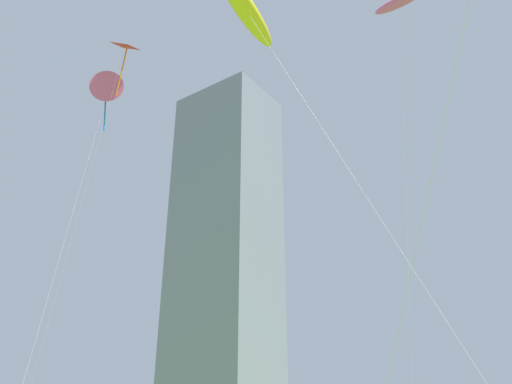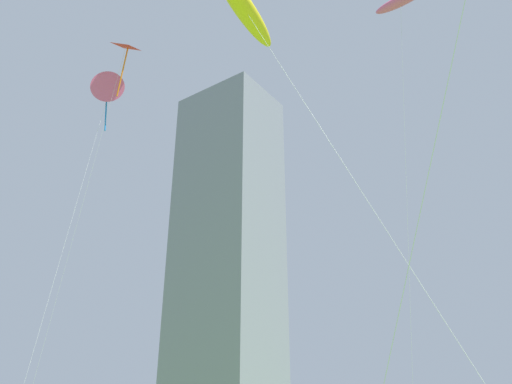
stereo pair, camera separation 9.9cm
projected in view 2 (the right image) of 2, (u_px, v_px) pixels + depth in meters
The scene contains 5 objects.
kite_flying_0 at pixel (109, 92), 38.93m from camera, with size 3.19×6.16×27.15m.
kite_flying_1 at pixel (401, 1), 33.78m from camera, with size 4.80×2.44×28.27m.
kite_flying_5 at pixel (125, 51), 38.52m from camera, with size 6.96×2.59×29.38m.
kite_flying_6 at pixel (245, 9), 18.33m from camera, with size 7.40×4.54×16.26m.
distant_highrise_0 at pixel (227, 256), 140.96m from camera, with size 24.82×20.31×98.52m, color gray.
Camera 2 is at (9.42, -5.65, 1.92)m, focal length 37.26 mm.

